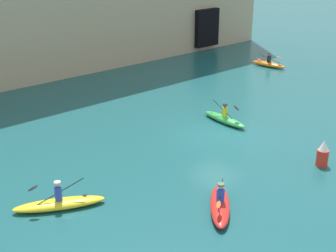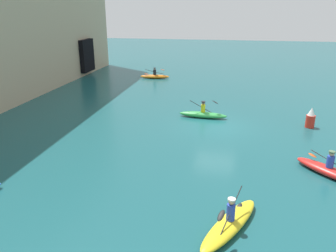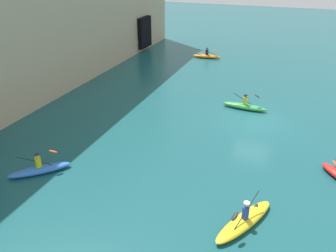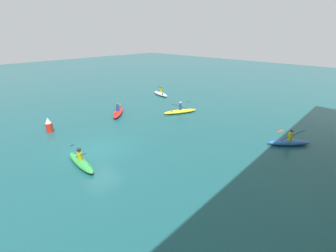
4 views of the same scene
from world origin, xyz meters
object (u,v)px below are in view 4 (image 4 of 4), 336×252
kayak_yellow (180,111)px  kayak_green (81,162)px  kayak_blue (289,142)px  kayak_white (161,94)px  kayak_red (118,112)px  marker_buoy (49,125)px

kayak_yellow → kayak_green: bearing=36.0°
kayak_blue → kayak_white: bearing=124.4°
kayak_red → kayak_yellow: bearing=-86.7°
kayak_white → marker_buoy: size_ratio=2.37×
marker_buoy → kayak_green: bearing=84.5°
kayak_red → kayak_blue: size_ratio=1.04×
kayak_red → kayak_blue: 15.46m
kayak_white → marker_buoy: marker_buoy is taller
kayak_blue → kayak_green: kayak_blue is taller
kayak_blue → kayak_green: (11.86, -8.48, 0.01)m
kayak_yellow → kayak_green: 11.91m
kayak_yellow → kayak_green: (11.75, 1.96, 0.02)m
kayak_green → marker_buoy: marker_buoy is taller
kayak_red → kayak_green: bearing=177.0°
kayak_yellow → kayak_white: bearing=-92.1°
kayak_blue → kayak_green: bearing=-169.7°
kayak_yellow → kayak_blue: kayak_blue is taller
kayak_blue → kayak_white: (-3.41, -16.90, 0.02)m
kayak_blue → kayak_white: kayak_blue is taller
kayak_red → marker_buoy: size_ratio=2.21×
kayak_red → kayak_yellow: 6.32m
kayak_yellow → marker_buoy: (11.10, -4.76, 0.37)m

